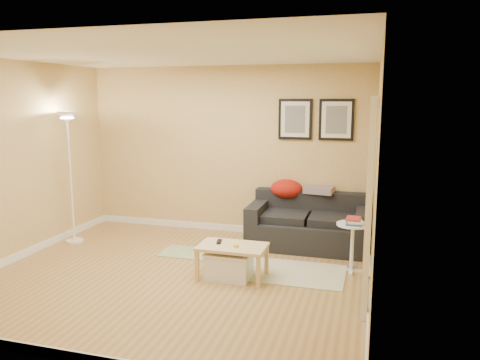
{
  "coord_description": "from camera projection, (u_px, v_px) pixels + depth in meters",
  "views": [
    {
      "loc": [
        2.22,
        -4.96,
        2.11
      ],
      "look_at": [
        0.55,
        0.85,
        1.05
      ],
      "focal_mm": 35.05,
      "sensor_mm": 36.0,
      "label": 1
    }
  ],
  "objects": [
    {
      "name": "doorway",
      "position": [
        369.0,
        207.0,
        4.75
      ],
      "size": [
        0.12,
        1.01,
        2.13
      ],
      "primitive_type": null,
      "color": "white",
      "rests_on": "ground"
    },
    {
      "name": "baseboard_back",
      "position": [
        227.0,
        228.0,
        7.54
      ],
      "size": [
        4.5,
        0.02,
        0.1
      ],
      "primitive_type": "cube",
      "color": "white",
      "rests_on": "ground"
    },
    {
      "name": "side_table",
      "position": [
        352.0,
        247.0,
        5.74
      ],
      "size": [
        0.4,
        0.4,
        0.61
      ],
      "primitive_type": null,
      "color": "white",
      "rests_on": "ground"
    },
    {
      "name": "framed_print_left",
      "position": [
        295.0,
        119.0,
        6.93
      ],
      "size": [
        0.5,
        0.04,
        0.6
      ],
      "primitive_type": null,
      "color": "black",
      "rests_on": "wall_back"
    },
    {
      "name": "red_throw",
      "position": [
        287.0,
        189.0,
        7.0
      ],
      "size": [
        0.48,
        0.36,
        0.28
      ],
      "primitive_type": null,
      "color": "#B22310",
      "rests_on": "sofa"
    },
    {
      "name": "floor_lamp",
      "position": [
        71.0,
        181.0,
        6.81
      ],
      "size": [
        0.25,
        0.25,
        1.94
      ],
      "primitive_type": null,
      "color": "white",
      "rests_on": "ground"
    },
    {
      "name": "storage_bin",
      "position": [
        229.0,
        265.0,
        5.54
      ],
      "size": [
        0.53,
        0.39,
        0.33
      ],
      "primitive_type": null,
      "color": "white",
      "rests_on": "ground"
    },
    {
      "name": "remote_control",
      "position": [
        219.0,
        242.0,
        5.63
      ],
      "size": [
        0.08,
        0.17,
        0.02
      ],
      "primitive_type": "cube",
      "rotation": [
        0.0,
        0.0,
        0.2
      ],
      "color": "black",
      "rests_on": "coffee_table"
    },
    {
      "name": "area_rug",
      "position": [
        293.0,
        273.0,
        5.72
      ],
      "size": [
        1.25,
        0.85,
        0.01
      ],
      "primitive_type": "cube",
      "color": "beige",
      "rests_on": "ground"
    },
    {
      "name": "floor",
      "position": [
        177.0,
        275.0,
        5.67
      ],
      "size": [
        4.5,
        4.5,
        0.0
      ],
      "primitive_type": "plane",
      "color": "#A78247",
      "rests_on": "ground"
    },
    {
      "name": "book_stack",
      "position": [
        354.0,
        221.0,
        5.66
      ],
      "size": [
        0.2,
        0.25,
        0.08
      ],
      "primitive_type": null,
      "rotation": [
        0.0,
        0.0,
        0.05
      ],
      "color": "#2C5384",
      "rests_on": "side_table"
    },
    {
      "name": "baseboard_right",
      "position": [
        369.0,
        292.0,
        5.05
      ],
      "size": [
        0.02,
        4.0,
        0.1
      ],
      "primitive_type": "cube",
      "color": "white",
      "rests_on": "ground"
    },
    {
      "name": "baseboard_left",
      "position": [
        22.0,
        254.0,
        6.27
      ],
      "size": [
        0.02,
        4.0,
        0.1
      ],
      "primitive_type": "cube",
      "color": "white",
      "rests_on": "ground"
    },
    {
      "name": "tape_roll",
      "position": [
        236.0,
        246.0,
        5.46
      ],
      "size": [
        0.07,
        0.07,
        0.03
      ],
      "primitive_type": "cylinder",
      "color": "yellow",
      "rests_on": "coffee_table"
    },
    {
      "name": "green_runner",
      "position": [
        187.0,
        252.0,
        6.47
      ],
      "size": [
        0.7,
        0.5,
        0.01
      ],
      "primitive_type": "cube",
      "color": "#668C4C",
      "rests_on": "ground"
    },
    {
      "name": "sofa",
      "position": [
        309.0,
        221.0,
        6.68
      ],
      "size": [
        1.7,
        0.9,
        0.75
      ],
      "primitive_type": null,
      "color": "black",
      "rests_on": "ground"
    },
    {
      "name": "wall_back",
      "position": [
        226.0,
        150.0,
        7.34
      ],
      "size": [
        4.5,
        0.0,
        4.5
      ],
      "primitive_type": "plane",
      "rotation": [
        1.57,
        0.0,
        0.0
      ],
      "color": "#D9B56F",
      "rests_on": "ground"
    },
    {
      "name": "plaid_throw",
      "position": [
        319.0,
        190.0,
        6.88
      ],
      "size": [
        0.45,
        0.32,
        0.1
      ],
      "primitive_type": null,
      "rotation": [
        0.0,
        0.0,
        -0.14
      ],
      "color": "tan",
      "rests_on": "sofa"
    },
    {
      "name": "baseboard_front",
      "position": [
        78.0,
        357.0,
        3.77
      ],
      "size": [
        4.5,
        0.02,
        0.1
      ],
      "primitive_type": "cube",
      "color": "white",
      "rests_on": "ground"
    },
    {
      "name": "coffee_table",
      "position": [
        232.0,
        261.0,
        5.55
      ],
      "size": [
        0.85,
        0.57,
        0.4
      ],
      "primitive_type": null,
      "rotation": [
        0.0,
        0.0,
        -0.11
      ],
      "color": "beige",
      "rests_on": "ground"
    },
    {
      "name": "framed_print_right",
      "position": [
        336.0,
        120.0,
        6.77
      ],
      "size": [
        0.5,
        0.04,
        0.6
      ],
      "primitive_type": null,
      "color": "black",
      "rests_on": "wall_back"
    },
    {
      "name": "wall_right",
      "position": [
        375.0,
        178.0,
        4.83
      ],
      "size": [
        0.0,
        4.0,
        4.0
      ],
      "primitive_type": "plane",
      "rotation": [
        1.57,
        0.0,
        -1.57
      ],
      "color": "#D9B56F",
      "rests_on": "ground"
    },
    {
      "name": "wall_front",
      "position": [
        67.0,
        207.0,
        3.55
      ],
      "size": [
        4.5,
        0.0,
        4.5
      ],
      "primitive_type": "plane",
      "rotation": [
        -1.57,
        0.0,
        0.0
      ],
      "color": "#D9B56F",
      "rests_on": "ground"
    },
    {
      "name": "ceiling",
      "position": [
        172.0,
        54.0,
        5.22
      ],
      "size": [
        4.5,
        4.5,
        0.0
      ],
      "primitive_type": "plane",
      "rotation": [
        3.14,
        0.0,
        0.0
      ],
      "color": "white",
      "rests_on": "wall_back"
    },
    {
      "name": "wall_left",
      "position": [
        14.0,
        162.0,
        6.05
      ],
      "size": [
        0.0,
        4.0,
        4.0
      ],
      "primitive_type": "plane",
      "rotation": [
        1.57,
        0.0,
        1.57
      ],
      "color": "#D9B56F",
      "rests_on": "ground"
    }
  ]
}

